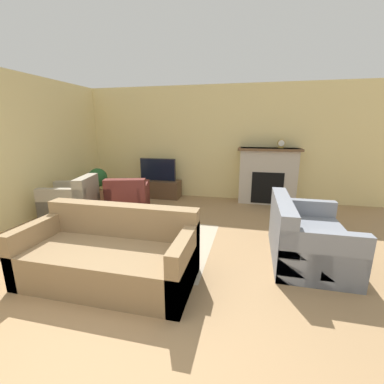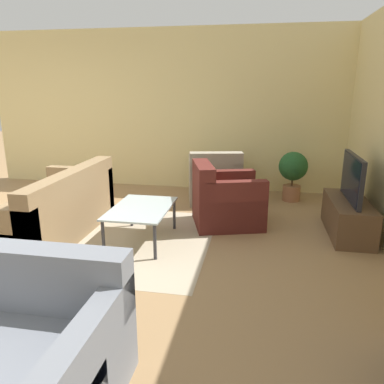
{
  "view_description": "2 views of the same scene",
  "coord_description": "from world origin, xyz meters",
  "px_view_note": "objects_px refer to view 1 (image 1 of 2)",
  "views": [
    {
      "loc": [
        1.31,
        -1.51,
        1.76
      ],
      "look_at": [
        0.37,
        2.57,
        0.68
      ],
      "focal_mm": 24.0,
      "sensor_mm": 36.0,
      "label": 1
    },
    {
      "loc": [
        3.63,
        3.37,
        1.75
      ],
      "look_at": [
        0.42,
        2.78,
        0.83
      ],
      "focal_mm": 35.0,
      "sensor_mm": 36.0,
      "label": 2
    }
  ],
  "objects_px": {
    "couch_loveseat": "(305,239)",
    "mantel_clock": "(281,144)",
    "armchair_accent": "(129,202)",
    "couch_sectional": "(111,256)",
    "armchair_by_window": "(73,203)",
    "potted_plant": "(98,181)",
    "coffee_table": "(145,216)",
    "tv": "(158,170)"
  },
  "relations": [
    {
      "from": "potted_plant",
      "to": "mantel_clock",
      "type": "xyz_separation_m",
      "value": [
        4.22,
        0.67,
        0.9
      ]
    },
    {
      "from": "mantel_clock",
      "to": "potted_plant",
      "type": "bearing_deg",
      "value": -170.93
    },
    {
      "from": "armchair_accent",
      "to": "couch_loveseat",
      "type": "bearing_deg",
      "value": 145.23
    },
    {
      "from": "coffee_table",
      "to": "armchair_by_window",
      "type": "bearing_deg",
      "value": 160.94
    },
    {
      "from": "armchair_by_window",
      "to": "coffee_table",
      "type": "distance_m",
      "value": 1.9
    },
    {
      "from": "armchair_accent",
      "to": "mantel_clock",
      "type": "relative_size",
      "value": 5.31
    },
    {
      "from": "potted_plant",
      "to": "couch_sectional",
      "type": "bearing_deg",
      "value": -55.37
    },
    {
      "from": "tv",
      "to": "potted_plant",
      "type": "distance_m",
      "value": 1.46
    },
    {
      "from": "potted_plant",
      "to": "mantel_clock",
      "type": "bearing_deg",
      "value": 9.07
    },
    {
      "from": "tv",
      "to": "armchair_accent",
      "type": "xyz_separation_m",
      "value": [
        -0.06,
        -1.51,
        -0.41
      ]
    },
    {
      "from": "mantel_clock",
      "to": "couch_sectional",
      "type": "bearing_deg",
      "value": -120.82
    },
    {
      "from": "potted_plant",
      "to": "mantel_clock",
      "type": "relative_size",
      "value": 4.04
    },
    {
      "from": "couch_sectional",
      "to": "couch_loveseat",
      "type": "bearing_deg",
      "value": 23.68
    },
    {
      "from": "armchair_by_window",
      "to": "potted_plant",
      "type": "relative_size",
      "value": 1.33
    },
    {
      "from": "mantel_clock",
      "to": "armchair_by_window",
      "type": "bearing_deg",
      "value": -154.83
    },
    {
      "from": "armchair_accent",
      "to": "mantel_clock",
      "type": "height_order",
      "value": "mantel_clock"
    },
    {
      "from": "couch_sectional",
      "to": "coffee_table",
      "type": "distance_m",
      "value": 1.13
    },
    {
      "from": "couch_loveseat",
      "to": "mantel_clock",
      "type": "relative_size",
      "value": 7.29
    },
    {
      "from": "tv",
      "to": "mantel_clock",
      "type": "height_order",
      "value": "mantel_clock"
    },
    {
      "from": "couch_loveseat",
      "to": "mantel_clock",
      "type": "height_order",
      "value": "mantel_clock"
    },
    {
      "from": "couch_loveseat",
      "to": "armchair_by_window",
      "type": "height_order",
      "value": "same"
    },
    {
      "from": "tv",
      "to": "coffee_table",
      "type": "xyz_separation_m",
      "value": [
        0.66,
        -2.41,
        -0.33
      ]
    },
    {
      "from": "couch_loveseat",
      "to": "armchair_accent",
      "type": "relative_size",
      "value": 1.37
    },
    {
      "from": "couch_loveseat",
      "to": "armchair_by_window",
      "type": "relative_size",
      "value": 1.36
    },
    {
      "from": "armchair_by_window",
      "to": "potted_plant",
      "type": "height_order",
      "value": "armchair_by_window"
    },
    {
      "from": "couch_sectional",
      "to": "couch_loveseat",
      "type": "distance_m",
      "value": 2.52
    },
    {
      "from": "potted_plant",
      "to": "coffee_table",
      "type": "bearing_deg",
      "value": -42.67
    },
    {
      "from": "armchair_accent",
      "to": "coffee_table",
      "type": "bearing_deg",
      "value": 112.31
    },
    {
      "from": "couch_sectional",
      "to": "potted_plant",
      "type": "xyz_separation_m",
      "value": [
        -2.05,
        2.96,
        0.2
      ]
    },
    {
      "from": "couch_sectional",
      "to": "armchair_accent",
      "type": "bearing_deg",
      "value": 111.08
    },
    {
      "from": "coffee_table",
      "to": "mantel_clock",
      "type": "distance_m",
      "value": 3.5
    },
    {
      "from": "armchair_by_window",
      "to": "coffee_table",
      "type": "bearing_deg",
      "value": 58.96
    },
    {
      "from": "tv",
      "to": "armchair_accent",
      "type": "relative_size",
      "value": 0.89
    },
    {
      "from": "armchair_by_window",
      "to": "mantel_clock",
      "type": "xyz_separation_m",
      "value": [
        4.02,
        1.89,
        1.09
      ]
    },
    {
      "from": "couch_loveseat",
      "to": "mantel_clock",
      "type": "bearing_deg",
      "value": 3.12
    },
    {
      "from": "couch_sectional",
      "to": "armchair_by_window",
      "type": "relative_size",
      "value": 1.9
    },
    {
      "from": "coffee_table",
      "to": "mantel_clock",
      "type": "xyz_separation_m",
      "value": [
        2.22,
        2.51,
        1.01
      ]
    },
    {
      "from": "tv",
      "to": "couch_sectional",
      "type": "xyz_separation_m",
      "value": [
        0.72,
        -3.53,
        -0.42
      ]
    },
    {
      "from": "couch_loveseat",
      "to": "potted_plant",
      "type": "height_order",
      "value": "couch_loveseat"
    },
    {
      "from": "couch_sectional",
      "to": "armchair_by_window",
      "type": "height_order",
      "value": "same"
    },
    {
      "from": "armchair_by_window",
      "to": "potted_plant",
      "type": "xyz_separation_m",
      "value": [
        -0.2,
        1.22,
        0.19
      ]
    },
    {
      "from": "armchair_accent",
      "to": "coffee_table",
      "type": "relative_size",
      "value": 1.05
    }
  ]
}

